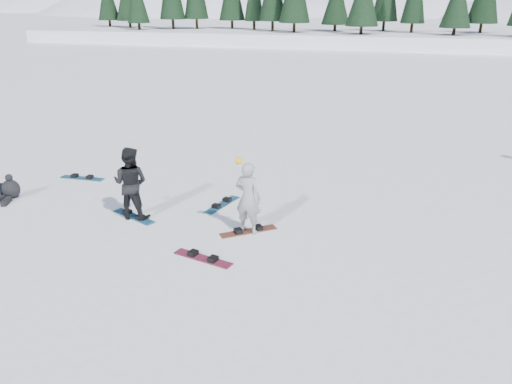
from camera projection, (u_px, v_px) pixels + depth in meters
ground at (238, 231)px, 12.83m from camera, size 420.00×420.00×0.00m
alpine_backdrop at (359, 52)px, 190.48m from camera, size 412.50×227.00×53.20m
snowboarder_woman at (248, 198)px, 12.45m from camera, size 0.75×0.55×2.03m
snowboarder_man at (131, 183)px, 13.30m from camera, size 1.00×0.79×1.99m
seated_rider at (10, 190)px, 14.80m from camera, size 0.63×0.95×0.76m
snowboard_woman at (248, 231)px, 12.80m from camera, size 1.36×1.14×0.03m
snowboard_man at (134, 217)px, 13.66m from camera, size 1.49×0.86×0.03m
snowboard_loose_b at (203, 258)px, 11.47m from camera, size 1.52×0.64×0.03m
snowboard_loose_c at (82, 178)px, 16.55m from camera, size 1.51×0.34×0.03m
snowboard_loose_a at (222, 205)px, 14.43m from camera, size 0.65×1.52×0.03m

